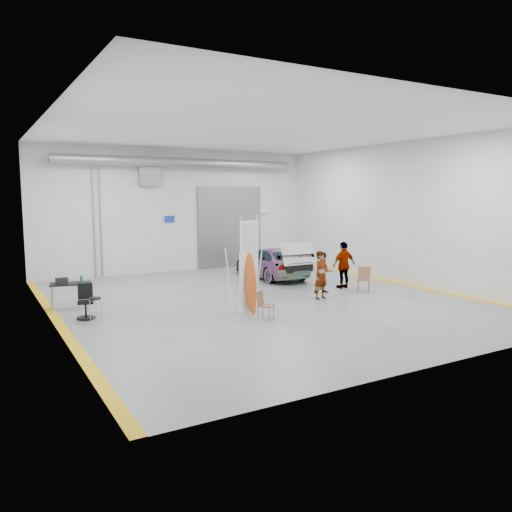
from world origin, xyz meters
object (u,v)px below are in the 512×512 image
sedan_car (271,263)px  person_b (323,273)px  person_c (344,265)px  folding_chair_near (266,311)px  surfboard_display (248,274)px  work_table (68,283)px  shop_stool (95,309)px  office_chair (85,304)px  folding_chair_far (363,284)px  person_a (321,275)px

sedan_car → person_b: person_b is taller
person_c → folding_chair_near: 6.18m
surfboard_display → work_table: (-4.78, 3.80, -0.45)m
person_b → surfboard_display: surfboard_display is taller
shop_stool → folding_chair_near: bearing=-29.0°
office_chair → folding_chair_far: bearing=6.4°
sedan_car → work_table: sedan_car is taller
person_b → folding_chair_far: 1.65m
person_a → person_b: size_ratio=1.11×
work_table → sedan_car: bearing=11.4°
person_b → office_chair: 8.82m
folding_chair_far → work_table: bearing=-148.4°
work_table → folding_chair_near: bearing=-44.2°
person_a → folding_chair_far: size_ratio=1.79×
work_table → office_chair: (0.18, -1.81, -0.36)m
person_c → shop_stool: (-9.91, -0.39, -0.60)m
shop_stool → office_chair: size_ratio=0.67×
surfboard_display → person_b: bearing=-0.6°
sedan_car → person_b: bearing=91.7°
person_a → work_table: bearing=146.7°
folding_chair_far → work_table: 10.83m
person_a → shop_stool: person_a is taller
folding_chair_far → surfboard_display: bearing=-123.8°
work_table → office_chair: bearing=-84.5°
surfboard_display → shop_stool: surfboard_display is taller
sedan_car → office_chair: 9.67m
person_b → folding_chair_far: person_b is taller
surfboard_display → office_chair: 5.08m
person_c → folding_chair_far: size_ratio=1.94×
surfboard_display → shop_stool: size_ratio=4.45×
person_a → person_c: (2.07, 1.23, 0.07)m
person_a → person_b: (0.76, 0.85, -0.09)m
surfboard_display → sedan_car: bearing=31.2°
person_a → person_b: person_a is taller
sedan_car → office_chair: size_ratio=4.44×
folding_chair_near → work_table: 6.83m
folding_chair_near → sedan_car: bearing=21.5°
person_c → work_table: (-10.30, 1.85, -0.12)m
sedan_car → person_b: 4.08m
person_b → person_c: 1.38m
folding_chair_near → folding_chair_far: (5.54, 1.85, 0.03)m
shop_stool → sedan_car: bearing=25.1°
shop_stool → surfboard_display: bearing=-19.5°
person_a → folding_chair_near: size_ratio=2.00×
shop_stool → work_table: work_table is taller
person_b → shop_stool: person_b is taller
folding_chair_near → person_a: bearing=-9.2°
person_c → office_chair: person_c is taller
folding_chair_far → office_chair: office_chair is taller
person_a → folding_chair_far: (2.19, 0.19, -0.57)m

